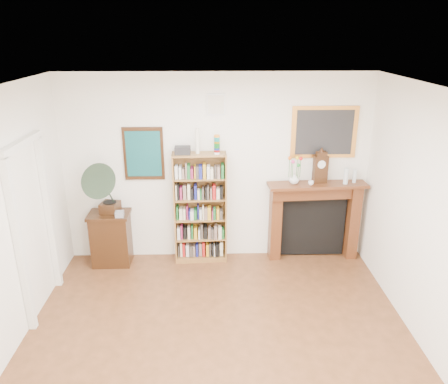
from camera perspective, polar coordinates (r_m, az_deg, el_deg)
name	(u,v)px	position (r m, az deg, el deg)	size (l,w,h in m)	color
room	(219,249)	(4.12, -0.65, -7.49)	(4.51, 5.01, 2.81)	#503018
door_casing	(33,214)	(5.69, -23.69, -2.71)	(0.08, 1.02, 2.17)	white
teal_poster	(144,154)	(6.42, -10.45, 4.93)	(0.58, 0.04, 0.78)	black
small_picture	(216,105)	(6.20, -1.05, 11.34)	(0.26, 0.04, 0.30)	white
gilt_painting	(324,132)	(6.47, 12.96, 7.61)	(0.95, 0.04, 0.75)	orange
bookshelf	(200,202)	(6.44, -3.16, -1.37)	(0.79, 0.31, 1.94)	brown
side_cabinet	(111,238)	(6.76, -14.51, -5.88)	(0.60, 0.43, 0.81)	black
fireplace	(314,213)	(6.74, 11.69, -2.73)	(1.47, 0.44, 1.22)	#502912
gramophone	(105,186)	(6.34, -15.22, 0.81)	(0.61, 0.71, 0.82)	black
cd_stack	(120,214)	(6.43, -13.48, -2.82)	(0.12, 0.12, 0.08)	#ACADB9
mantel_clock	(320,168)	(6.49, 12.47, 3.10)	(0.22, 0.14, 0.47)	black
flower_vase	(294,179)	(6.41, 9.14, 1.73)	(0.15, 0.15, 0.15)	silver
teacup	(311,183)	(6.42, 11.29, 1.17)	(0.08, 0.08, 0.06)	white
bottle_left	(346,176)	(6.56, 15.65, 2.03)	(0.07, 0.07, 0.24)	silver
bottle_right	(355,176)	(6.66, 16.69, 2.03)	(0.06, 0.06, 0.20)	silver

